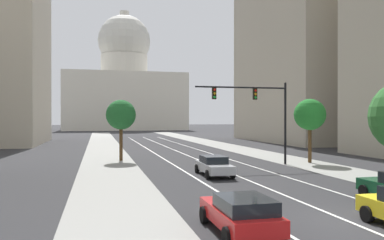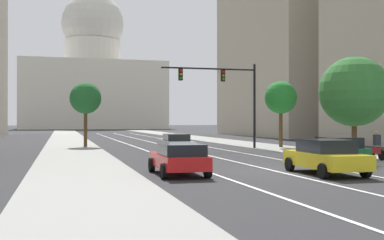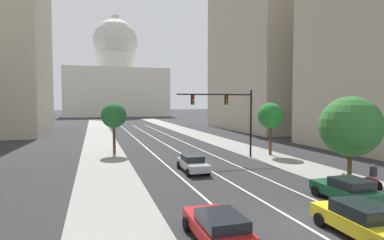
# 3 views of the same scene
# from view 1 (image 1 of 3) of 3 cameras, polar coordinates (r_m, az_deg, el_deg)

# --- Properties ---
(ground_plane) EXTENTS (400.00, 400.00, 0.00)m
(ground_plane) POSITION_cam_1_polar(r_m,az_deg,el_deg) (54.19, -3.56, -4.03)
(ground_plane) COLOR #2B2B2D
(sidewalk_left) EXTENTS (4.74, 130.00, 0.01)m
(sidewalk_left) POSITION_cam_1_polar(r_m,az_deg,el_deg) (48.38, -12.56, -4.54)
(sidewalk_left) COLOR gray
(sidewalk_left) RESTS_ON ground
(sidewalk_right) EXTENTS (4.74, 130.00, 0.01)m
(sidewalk_right) POSITION_cam_1_polar(r_m,az_deg,el_deg) (51.63, 6.86, -4.23)
(sidewalk_right) COLOR gray
(sidewalk_right) RESTS_ON ground
(lane_stripe_left) EXTENTS (0.16, 90.00, 0.01)m
(lane_stripe_left) POSITION_cam_1_polar(r_m,az_deg,el_deg) (38.94, -4.16, -5.69)
(lane_stripe_left) COLOR white
(lane_stripe_left) RESTS_ON ground
(lane_stripe_center) EXTENTS (0.16, 90.00, 0.01)m
(lane_stripe_center) POSITION_cam_1_polar(r_m,az_deg,el_deg) (39.57, 0.28, -5.59)
(lane_stripe_center) COLOR white
(lane_stripe_center) RESTS_ON ground
(lane_stripe_right) EXTENTS (0.16, 90.00, 0.01)m
(lane_stripe_right) POSITION_cam_1_polar(r_m,az_deg,el_deg) (40.42, 4.56, -5.47)
(lane_stripe_right) COLOR white
(lane_stripe_right) RESTS_ON ground
(office_tower_far_right) EXTENTS (22.20, 29.39, 36.07)m
(office_tower_far_right) POSITION_cam_1_polar(r_m,az_deg,el_deg) (74.02, 18.07, 11.16)
(office_tower_far_right) COLOR #B7AD99
(office_tower_far_right) RESTS_ON ground
(capitol_building) EXTENTS (41.52, 28.68, 42.86)m
(capitol_building) POSITION_cam_1_polar(r_m,az_deg,el_deg) (143.65, -9.88, 4.73)
(capitol_building) COLOR beige
(capitol_building) RESTS_ON ground
(car_silver) EXTENTS (2.03, 4.70, 1.38)m
(car_silver) POSITION_cam_1_polar(r_m,az_deg,el_deg) (27.56, 3.22, -6.65)
(car_silver) COLOR #B2B5BA
(car_silver) RESTS_ON ground
(car_red) EXTENTS (2.05, 4.22, 1.36)m
(car_red) POSITION_cam_1_polar(r_m,az_deg,el_deg) (14.07, 7.12, -13.33)
(car_red) COLOR red
(car_red) RESTS_ON ground
(traffic_signal_mast) EXTENTS (8.23, 0.39, 7.16)m
(traffic_signal_mast) POSITION_cam_1_polar(r_m,az_deg,el_deg) (33.93, 9.72, 2.14)
(traffic_signal_mast) COLOR black
(traffic_signal_mast) RESTS_ON ground
(street_tree_near_left) EXTENTS (2.84, 2.84, 5.80)m
(street_tree_near_left) POSITION_cam_1_polar(r_m,az_deg,el_deg) (37.61, -10.36, 0.71)
(street_tree_near_left) COLOR #51381E
(street_tree_near_left) RESTS_ON ground
(street_tree_far_right) EXTENTS (2.85, 2.85, 5.81)m
(street_tree_far_right) POSITION_cam_1_polar(r_m,az_deg,el_deg) (36.86, 16.88, 0.72)
(street_tree_far_right) COLOR #51381E
(street_tree_far_right) RESTS_ON ground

